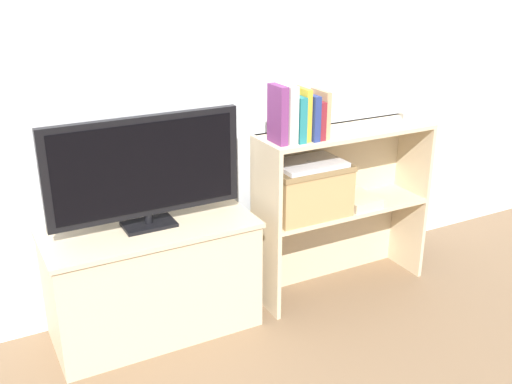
% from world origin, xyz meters
% --- Properties ---
extents(ground_plane, '(16.00, 16.00, 0.00)m').
position_xyz_m(ground_plane, '(0.00, 0.00, 0.00)').
color(ground_plane, brown).
extents(wall_back, '(10.00, 0.05, 2.40)m').
position_xyz_m(wall_back, '(0.00, 0.44, 1.20)').
color(wall_back, silver).
rests_on(wall_back, ground_plane).
extents(tv_stand, '(0.91, 0.43, 0.52)m').
position_xyz_m(tv_stand, '(-0.48, 0.20, 0.26)').
color(tv_stand, '#CCB793').
rests_on(tv_stand, ground_plane).
extents(tv, '(0.83, 0.14, 0.48)m').
position_xyz_m(tv, '(-0.48, 0.20, 0.78)').
color(tv, black).
rests_on(tv, tv_stand).
extents(bookshelf_lower_tier, '(0.89, 0.27, 0.45)m').
position_xyz_m(bookshelf_lower_tier, '(0.49, 0.19, 0.28)').
color(bookshelf_lower_tier, '#CCB793').
rests_on(bookshelf_lower_tier, ground_plane).
extents(bookshelf_upper_tier, '(0.89, 0.27, 0.39)m').
position_xyz_m(bookshelf_upper_tier, '(0.49, 0.19, 0.70)').
color(bookshelf_upper_tier, '#CCB793').
rests_on(bookshelf_upper_tier, bookshelf_lower_tier).
extents(book_plum, '(0.04, 0.13, 0.25)m').
position_xyz_m(book_plum, '(0.09, 0.10, 0.96)').
color(book_plum, '#6B2D66').
rests_on(book_plum, bookshelf_upper_tier).
extents(book_ivory, '(0.04, 0.14, 0.25)m').
position_xyz_m(book_ivory, '(0.13, 0.10, 0.96)').
color(book_ivory, silver).
rests_on(book_ivory, bookshelf_upper_tier).
extents(book_teal, '(0.04, 0.14, 0.20)m').
position_xyz_m(book_teal, '(0.18, 0.10, 0.94)').
color(book_teal, '#1E7075').
rests_on(book_teal, bookshelf_upper_tier).
extents(book_mustard, '(0.03, 0.12, 0.23)m').
position_xyz_m(book_mustard, '(0.21, 0.10, 0.95)').
color(book_mustard, gold).
rests_on(book_mustard, bookshelf_upper_tier).
extents(book_navy, '(0.03, 0.16, 0.20)m').
position_xyz_m(book_navy, '(0.25, 0.10, 0.94)').
color(book_navy, navy).
rests_on(book_navy, bookshelf_upper_tier).
extents(book_maroon, '(0.03, 0.15, 0.17)m').
position_xyz_m(book_maroon, '(0.28, 0.10, 0.92)').
color(book_maroon, maroon).
rests_on(book_maroon, bookshelf_upper_tier).
extents(book_tan, '(0.02, 0.14, 0.21)m').
position_xyz_m(book_tan, '(0.31, 0.10, 0.94)').
color(book_tan, tan).
rests_on(book_tan, bookshelf_upper_tier).
extents(baby_monitor, '(0.05, 0.03, 0.14)m').
position_xyz_m(baby_monitor, '(0.87, 0.13, 0.89)').
color(baby_monitor, white).
rests_on(baby_monitor, bookshelf_upper_tier).
extents(storage_basket_left, '(0.38, 0.24, 0.25)m').
position_xyz_m(storage_basket_left, '(0.27, 0.12, 0.58)').
color(storage_basket_left, tan).
rests_on(storage_basket_left, bookshelf_lower_tier).
extents(laptop, '(0.32, 0.22, 0.02)m').
position_xyz_m(laptop, '(0.27, 0.12, 0.71)').
color(laptop, '#BCBCC1').
rests_on(laptop, storage_basket_left).
extents(magazine_stack, '(0.17, 0.23, 0.04)m').
position_xyz_m(magazine_stack, '(0.56, 0.12, 0.47)').
color(magazine_stack, beige).
rests_on(magazine_stack, bookshelf_lower_tier).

